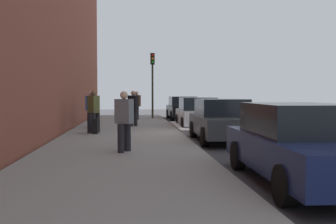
{
  "coord_description": "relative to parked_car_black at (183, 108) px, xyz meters",
  "views": [
    {
      "loc": [
        15.16,
        -2.92,
        1.71
      ],
      "look_at": [
        0.71,
        -1.66,
        1.04
      ],
      "focal_mm": 42.87,
      "sensor_mm": 36.0,
      "label": 1
    }
  ],
  "objects": [
    {
      "name": "parked_car_charcoal",
      "position": [
        11.87,
        -0.08,
        -0.0
      ],
      "size": [
        4.43,
        1.95,
        1.51
      ],
      "color": "black",
      "rests_on": "ground"
    },
    {
      "name": "traffic_light_pole",
      "position": [
        0.73,
        -2.0,
        2.17
      ],
      "size": [
        0.35,
        0.26,
        4.08
      ],
      "color": "#2D2D19",
      "rests_on": "sidewalk"
    },
    {
      "name": "rolling_suitcase",
      "position": [
        10.2,
        -4.7,
        -0.31
      ],
      "size": [
        0.34,
        0.22,
        0.96
      ],
      "color": "black",
      "rests_on": "sidewalk"
    },
    {
      "name": "pedestrian_grey_coat",
      "position": [
        15.17,
        -3.46,
        0.26
      ],
      "size": [
        0.49,
        0.52,
        1.62
      ],
      "color": "black",
      "rests_on": "sidewalk"
    },
    {
      "name": "pedestrian_brown_coat",
      "position": [
        1.64,
        -3.01,
        0.29
      ],
      "size": [
        0.55,
        0.5,
        1.68
      ],
      "color": "black",
      "rests_on": "sidewalk"
    },
    {
      "name": "pedestrian_olive_coat",
      "position": [
        9.75,
        -4.79,
        0.29
      ],
      "size": [
        0.54,
        0.51,
        1.69
      ],
      "color": "black",
      "rests_on": "sidewalk"
    },
    {
      "name": "parked_car_black",
      "position": [
        0.0,
        0.0,
        0.0
      ],
      "size": [
        4.48,
        1.9,
        1.51
      ],
      "color": "black",
      "rests_on": "ground"
    },
    {
      "name": "sidewalk",
      "position": [
        10.71,
        -3.6,
        -0.68
      ],
      "size": [
        28.0,
        4.6,
        0.15
      ],
      "primitive_type": "cube",
      "color": "gray",
      "rests_on": "ground"
    },
    {
      "name": "pedestrian_blue_coat",
      "position": [
        7.4,
        -5.12,
        0.29
      ],
      "size": [
        0.54,
        0.51,
        1.68
      ],
      "color": "black",
      "rests_on": "sidewalk"
    },
    {
      "name": "ground_plane",
      "position": [
        10.71,
        -0.3,
        -0.76
      ],
      "size": [
        56.0,
        56.0,
        0.0
      ],
      "primitive_type": "plane",
      "color": "#333335"
    },
    {
      "name": "snow_bank_curb",
      "position": [
        7.18,
        -1.0,
        -0.65
      ],
      "size": [
        5.29,
        0.56,
        0.22
      ],
      "primitive_type": "cube",
      "color": "white",
      "rests_on": "ground"
    },
    {
      "name": "parked_car_silver",
      "position": [
        6.67,
        -0.09,
        -0.0
      ],
      "size": [
        4.24,
        1.96,
        1.51
      ],
      "color": "black",
      "rests_on": "ground"
    },
    {
      "name": "pedestrian_black_coat",
      "position": [
        6.69,
        -3.21,
        0.29
      ],
      "size": [
        0.5,
        0.54,
        1.69
      ],
      "color": "black",
      "rests_on": "sidewalk"
    },
    {
      "name": "lane_stripe_centre",
      "position": [
        10.71,
        2.9,
        -0.75
      ],
      "size": [
        28.0,
        0.14,
        0.01
      ],
      "primitive_type": "cube",
      "color": "gold",
      "rests_on": "ground"
    },
    {
      "name": "parked_car_navy",
      "position": [
        18.54,
        -0.07,
        0.0
      ],
      "size": [
        4.8,
        1.98,
        1.51
      ],
      "color": "black",
      "rests_on": "ground"
    }
  ]
}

